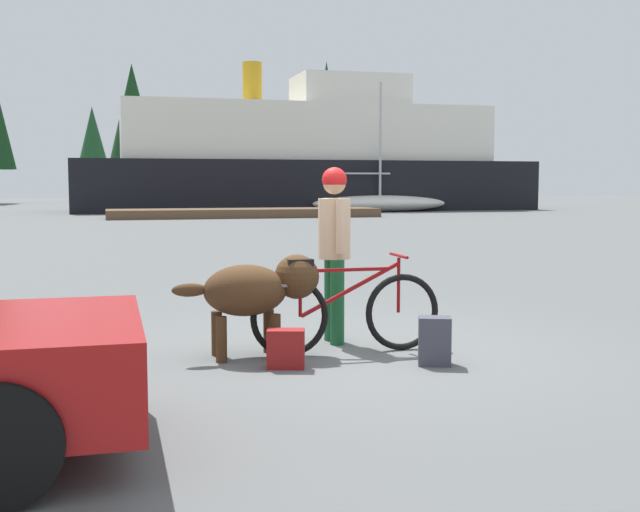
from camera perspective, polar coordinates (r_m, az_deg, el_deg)
ground_plane at (r=7.54m, az=1.95°, el=-6.85°), size 160.00×160.00×0.00m
bicycle at (r=7.35m, az=1.85°, el=-4.03°), size 1.83×0.44×0.92m
person_cyclist at (r=7.79m, az=1.04°, el=1.37°), size 0.32×0.53×1.74m
dog at (r=7.21m, az=-4.56°, el=-2.42°), size 1.35×0.55×0.93m
backpack at (r=7.00m, az=8.27°, el=-6.09°), size 0.33×0.29×0.42m
handbag_pannier at (r=6.82m, az=-2.48°, el=-6.70°), size 0.36×0.26×0.34m
dock_pier at (r=36.63m, az=-5.48°, el=3.11°), size 12.38×2.77×0.40m
ferry_boat at (r=46.65m, az=-0.87°, el=6.97°), size 26.37×7.23×8.44m
sailboat_moored at (r=43.75m, az=4.35°, el=3.84°), size 7.69×2.15×7.06m
pine_tree_center at (r=64.85m, az=-13.39°, el=10.02°), size 3.65×3.65×10.93m
pine_tree_far_right at (r=68.52m, az=0.47°, el=10.17°), size 3.21×3.21×11.88m
pine_tree_mid_back at (r=71.79m, az=-16.09°, el=7.88°), size 3.09×3.09×8.16m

